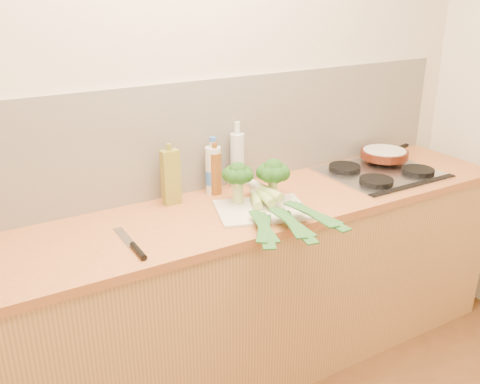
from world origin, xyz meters
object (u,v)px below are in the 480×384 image
(chefs_knife, at_px, (135,247))
(skillet, at_px, (385,154))
(chopping_board, at_px, (262,210))
(gas_hob, at_px, (381,172))

(chefs_knife, height_order, skillet, skillet)
(chopping_board, relative_size, chefs_knife, 1.23)
(gas_hob, bearing_deg, skillet, 41.31)
(gas_hob, distance_m, skillet, 0.18)
(chopping_board, bearing_deg, skillet, 29.85)
(chopping_board, height_order, skillet, skillet)
(chopping_board, distance_m, chefs_knife, 0.62)
(gas_hob, distance_m, chopping_board, 0.82)
(skillet, bearing_deg, chefs_knife, 175.51)
(chefs_knife, xyz_separation_m, skillet, (1.57, 0.26, 0.05))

